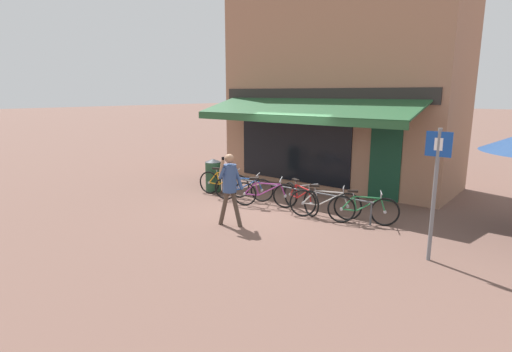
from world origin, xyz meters
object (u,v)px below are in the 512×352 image
bicycle_orange (224,183)px  bicycle_purple (264,194)px  bicycle_silver (325,204)px  litter_bin (213,175)px  parking_sign (435,181)px  bicycle_blue (243,188)px  bicycle_red (300,198)px  pedestrian_adult (230,182)px  bicycle_green (363,209)px

bicycle_orange → bicycle_purple: (1.71, -0.20, -0.01)m
bicycle_orange → bicycle_silver: size_ratio=1.02×
bicycle_orange → litter_bin: bearing=149.8°
litter_bin → parking_sign: (6.85, -1.26, 0.98)m
bicycle_blue → bicycle_purple: 0.87m
bicycle_orange → bicycle_silver: bicycle_orange is taller
bicycle_blue → litter_bin: 1.52m
bicycle_red → bicycle_silver: size_ratio=0.93×
bicycle_orange → bicycle_silver: (3.46, -0.04, -0.01)m
litter_bin → parking_sign: bearing=-10.4°
parking_sign → bicycle_red: bearing=162.1°
bicycle_silver → pedestrian_adult: (-1.43, -1.88, 0.68)m
bicycle_red → pedestrian_adult: bearing=-81.9°
bicycle_green → pedestrian_adult: bearing=-165.0°
bicycle_green → parking_sign: (1.83, -1.16, 1.13)m
pedestrian_adult → bicycle_red: bearing=-106.7°
bicycle_blue → bicycle_silver: bearing=-26.0°
bicycle_blue → bicycle_silver: bicycle_silver is taller
bicycle_orange → bicycle_red: (2.66, 0.09, -0.01)m
bicycle_blue → bicycle_silver: (2.61, 0.04, 0.01)m
bicycle_orange → bicycle_green: 4.38m
pedestrian_adult → bicycle_silver: bearing=-126.4°
bicycle_silver → bicycle_blue: bearing=157.5°
bicycle_blue → litter_bin: bearing=142.6°
pedestrian_adult → litter_bin: 3.45m
litter_bin → bicycle_orange: bearing=-17.8°
bicycle_silver → bicycle_green: bicycle_silver is taller
litter_bin → bicycle_purple: bearing=-9.9°
bicycle_purple → parking_sign: 4.72m
bicycle_red → parking_sign: size_ratio=0.63×
litter_bin → pedestrian_adult: bearing=-38.5°
bicycle_purple → pedestrian_adult: size_ratio=0.96×
bicycle_blue → bicycle_purple: bearing=-35.4°
bicycle_blue → bicycle_green: (3.54, 0.18, -0.00)m
parking_sign → bicycle_green: bearing=147.6°
bicycle_silver → bicycle_green: size_ratio=1.09×
bicycle_green → litter_bin: 5.03m
pedestrian_adult → parking_sign: size_ratio=0.70×
bicycle_purple → bicycle_red: size_ratio=1.06×
parking_sign → pedestrian_adult: bearing=-168.4°
bicycle_purple → pedestrian_adult: pedestrian_adult is taller
pedestrian_adult → bicycle_purple: bearing=-78.6°
bicycle_orange → bicycle_blue: bicycle_orange is taller
bicycle_silver → litter_bin: 4.11m
bicycle_silver → bicycle_red: bearing=147.7°
bicycle_blue → litter_bin: size_ratio=1.53×
bicycle_red → bicycle_silver: (0.80, -0.13, 0.01)m
bicycle_blue → bicycle_green: 3.54m
bicycle_purple → pedestrian_adult: 1.88m
bicycle_green → pedestrian_adult: (-2.35, -2.03, 0.69)m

